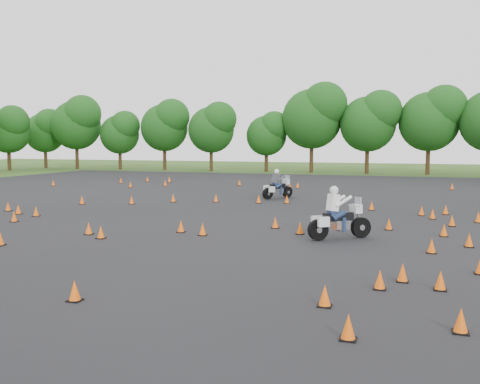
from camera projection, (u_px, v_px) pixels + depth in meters
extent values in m
plane|color=#2D5119|center=(209.00, 231.00, 21.12)|extent=(140.00, 140.00, 0.00)
plane|color=black|center=(252.00, 212.00, 26.80)|extent=(62.00, 62.00, 0.00)
cone|color=#FF5D0A|center=(348.00, 328.00, 9.55)|extent=(0.26, 0.26, 0.45)
cone|color=#FF5D0A|center=(36.00, 212.00, 25.28)|extent=(0.26, 0.26, 0.45)
cone|color=#FF5D0A|center=(101.00, 232.00, 19.50)|extent=(0.26, 0.26, 0.45)
cone|color=#FF5D0A|center=(0.00, 239.00, 18.20)|extent=(0.26, 0.26, 0.45)
cone|color=#FF5D0A|center=(169.00, 180.00, 46.04)|extent=(0.26, 0.26, 0.45)
cone|color=#FF5D0A|center=(452.00, 221.00, 22.32)|extent=(0.26, 0.26, 0.45)
cone|color=#FF5D0A|center=(446.00, 210.00, 25.90)|extent=(0.26, 0.26, 0.45)
cone|color=#FF5D0A|center=(130.00, 185.00, 40.92)|extent=(0.26, 0.26, 0.45)
cone|color=#FF5D0A|center=(290.00, 186.00, 39.34)|extent=(0.26, 0.26, 0.45)
cone|color=#FF5D0A|center=(478.00, 217.00, 23.33)|extent=(0.26, 0.26, 0.45)
cone|color=#FF5D0A|center=(165.00, 183.00, 42.39)|extent=(0.26, 0.26, 0.45)
cone|color=#FF5D0A|center=(216.00, 198.00, 31.18)|extent=(0.26, 0.26, 0.45)
cone|color=#FF5D0A|center=(389.00, 224.00, 21.40)|extent=(0.26, 0.26, 0.45)
cone|color=#FF5D0A|center=(203.00, 230.00, 20.13)|extent=(0.26, 0.26, 0.45)
cone|color=#FF5D0A|center=(461.00, 321.00, 9.89)|extent=(0.26, 0.26, 0.45)
cone|color=#FF5D0A|center=(444.00, 230.00, 19.94)|extent=(0.26, 0.26, 0.45)
cone|color=#FF5D0A|center=(147.00, 179.00, 46.91)|extent=(0.26, 0.26, 0.45)
cone|color=#FF5D0A|center=(372.00, 206.00, 27.53)|extent=(0.26, 0.26, 0.45)
cone|color=#FF5D0A|center=(181.00, 227.00, 20.82)|extent=(0.26, 0.26, 0.45)
cone|color=#FF5D0A|center=(359.00, 223.00, 21.88)|extent=(0.26, 0.26, 0.45)
cone|color=#FF5D0A|center=(403.00, 273.00, 13.49)|extent=(0.26, 0.26, 0.45)
cone|color=#FF5D0A|center=(8.00, 207.00, 27.18)|extent=(0.26, 0.26, 0.45)
cone|color=#FF5D0A|center=(440.00, 281.00, 12.73)|extent=(0.26, 0.26, 0.45)
cone|color=#FF5D0A|center=(89.00, 229.00, 20.34)|extent=(0.26, 0.26, 0.45)
cone|color=#FF5D0A|center=(287.00, 199.00, 30.52)|extent=(0.26, 0.26, 0.45)
cone|color=#FF5D0A|center=(433.00, 214.00, 24.38)|extent=(0.26, 0.26, 0.45)
cone|color=#FF5D0A|center=(82.00, 200.00, 30.12)|extent=(0.26, 0.26, 0.45)
cone|color=#FF5D0A|center=(298.00, 185.00, 40.59)|extent=(0.26, 0.26, 0.45)
cone|color=#FF5D0A|center=(380.00, 280.00, 12.81)|extent=(0.26, 0.26, 0.45)
cone|color=#FF5D0A|center=(132.00, 200.00, 30.19)|extent=(0.26, 0.26, 0.45)
cone|color=#FF5D0A|center=(259.00, 199.00, 30.67)|extent=(0.26, 0.26, 0.45)
cone|color=#FF5D0A|center=(75.00, 291.00, 11.87)|extent=(0.26, 0.26, 0.45)
cone|color=#FF5D0A|center=(325.00, 296.00, 11.48)|extent=(0.26, 0.26, 0.45)
cone|color=#FF5D0A|center=(452.00, 187.00, 39.20)|extent=(0.26, 0.26, 0.45)
cone|color=#FF5D0A|center=(469.00, 241.00, 17.92)|extent=(0.26, 0.26, 0.45)
cone|color=#FF5D0A|center=(173.00, 198.00, 31.23)|extent=(0.26, 0.26, 0.45)
cone|color=#FF5D0A|center=(275.00, 223.00, 21.79)|extent=(0.26, 0.26, 0.45)
cone|color=#FF5D0A|center=(121.00, 181.00, 45.26)|extent=(0.26, 0.26, 0.45)
cone|color=#FF5D0A|center=(53.00, 183.00, 42.58)|extent=(0.26, 0.26, 0.45)
cone|color=#FF5D0A|center=(329.00, 202.00, 29.42)|extent=(0.26, 0.26, 0.45)
cone|color=#FF5D0A|center=(239.00, 183.00, 42.89)|extent=(0.26, 0.26, 0.45)
cone|color=#FF5D0A|center=(422.00, 211.00, 25.55)|extent=(0.26, 0.26, 0.45)
cone|color=#FF5D0A|center=(300.00, 228.00, 20.43)|extent=(0.26, 0.26, 0.45)
cone|color=#FF5D0A|center=(432.00, 246.00, 16.94)|extent=(0.26, 0.26, 0.45)
cone|color=#FF5D0A|center=(18.00, 210.00, 26.02)|extent=(0.26, 0.26, 0.45)
cone|color=#FF5D0A|center=(169.00, 179.00, 46.87)|extent=(0.26, 0.26, 0.45)
cone|color=#FF5D0A|center=(14.00, 217.00, 23.53)|extent=(0.26, 0.26, 0.45)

